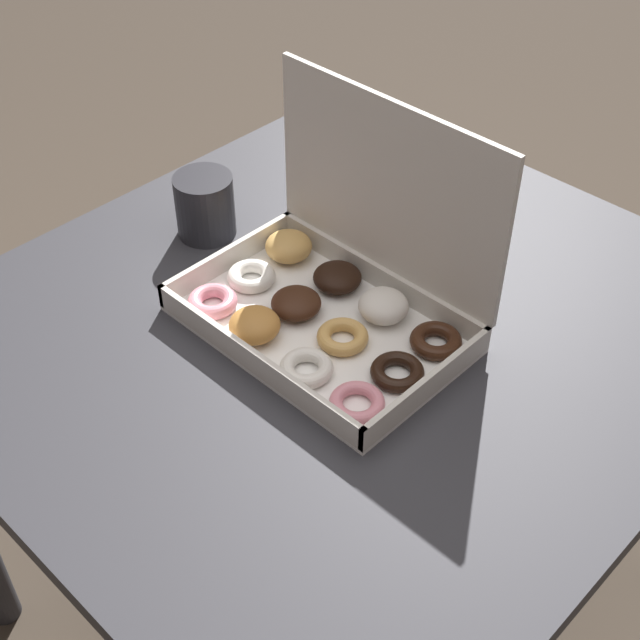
% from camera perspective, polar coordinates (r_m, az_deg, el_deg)
% --- Properties ---
extents(ground_plane, '(8.00, 8.00, 0.00)m').
position_cam_1_polar(ground_plane, '(1.78, 1.15, -17.17)').
color(ground_plane, '#42382D').
extents(dining_table, '(0.94, 1.02, 0.70)m').
position_cam_1_polar(dining_table, '(1.30, 1.50, -3.04)').
color(dining_table, '#2D2D33').
rests_on(dining_table, ground_plane).
extents(donut_box, '(0.38, 0.26, 0.30)m').
position_cam_1_polar(donut_box, '(1.20, 0.94, 2.21)').
color(donut_box, white).
rests_on(donut_box, dining_table).
extents(coffee_mug, '(0.09, 0.09, 0.10)m').
position_cam_1_polar(coffee_mug, '(1.37, -7.38, 7.33)').
color(coffee_mug, '#232328').
rests_on(coffee_mug, dining_table).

